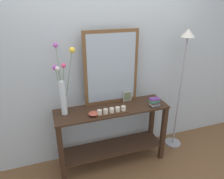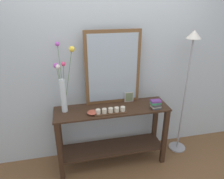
# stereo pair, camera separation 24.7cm
# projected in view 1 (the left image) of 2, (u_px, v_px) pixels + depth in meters

# --- Properties ---
(ground_plane) EXTENTS (7.00, 6.00, 0.02)m
(ground_plane) POSITION_uv_depth(u_px,v_px,m) (112.00, 161.00, 2.91)
(ground_plane) COLOR brown
(wall_back) EXTENTS (6.40, 0.08, 2.70)m
(wall_back) POSITION_uv_depth(u_px,v_px,m) (104.00, 61.00, 2.64)
(wall_back) COLOR #B2BCC1
(wall_back) RESTS_ON ground
(console_table) EXTENTS (1.41, 0.40, 0.83)m
(console_table) POSITION_uv_depth(u_px,v_px,m) (112.00, 130.00, 2.70)
(console_table) COLOR #382316
(console_table) RESTS_ON ground
(mirror_leaning) EXTENTS (0.69, 0.03, 0.92)m
(mirror_leaning) POSITION_uv_depth(u_px,v_px,m) (111.00, 68.00, 2.55)
(mirror_leaning) COLOR brown
(mirror_leaning) RESTS_ON console_table
(tall_vase_left) EXTENTS (0.25, 0.24, 0.80)m
(tall_vase_left) POSITION_uv_depth(u_px,v_px,m) (63.00, 87.00, 2.33)
(tall_vase_left) COLOR silver
(tall_vase_left) RESTS_ON console_table
(candle_tray) EXTENTS (0.39, 0.09, 0.07)m
(candle_tray) POSITION_uv_depth(u_px,v_px,m) (112.00, 111.00, 2.45)
(candle_tray) COLOR #472D1C
(candle_tray) RESTS_ON console_table
(picture_frame_small) EXTENTS (0.12, 0.01, 0.14)m
(picture_frame_small) POSITION_uv_depth(u_px,v_px,m) (127.00, 96.00, 2.74)
(picture_frame_small) COLOR #B7B2AD
(picture_frame_small) RESTS_ON console_table
(decorative_bowl) EXTENTS (0.12, 0.12, 0.04)m
(decorative_bowl) POSITION_uv_depth(u_px,v_px,m) (94.00, 113.00, 2.41)
(decorative_bowl) COLOR #B24C38
(decorative_bowl) RESTS_ON console_table
(book_stack) EXTENTS (0.13, 0.10, 0.11)m
(book_stack) POSITION_uv_depth(u_px,v_px,m) (155.00, 102.00, 2.61)
(book_stack) COLOR #424247
(book_stack) RESTS_ON console_table
(floor_lamp) EXTENTS (0.24, 0.24, 1.73)m
(floor_lamp) POSITION_uv_depth(u_px,v_px,m) (183.00, 72.00, 2.79)
(floor_lamp) COLOR #9E9EA3
(floor_lamp) RESTS_ON ground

